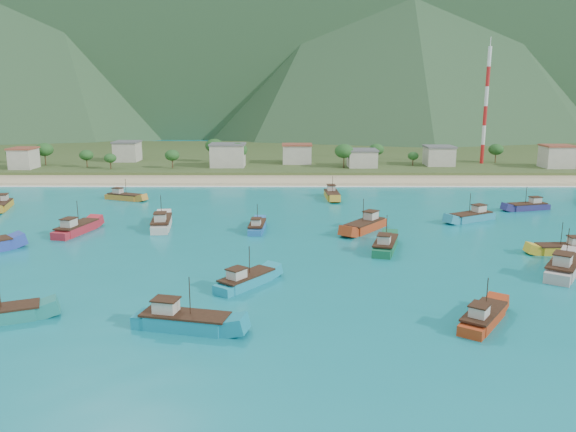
{
  "coord_description": "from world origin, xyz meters",
  "views": [
    {
      "loc": [
        -3.86,
        -85.78,
        26.27
      ],
      "look_at": [
        -4.25,
        18.0,
        3.0
      ],
      "focal_mm": 35.0,
      "sensor_mm": 36.0,
      "label": 1
    }
  ],
  "objects_px": {
    "boat_17": "(76,229)",
    "boat_8": "(184,322)",
    "radio_tower": "(486,106)",
    "boat_1": "(257,227)",
    "boat_10": "(124,197)",
    "boat_20": "(472,217)",
    "boat_13": "(483,319)",
    "boat_0": "(246,281)",
    "boat_7": "(162,224)",
    "boat_14": "(2,206)",
    "boat_21": "(385,246)",
    "boat_9": "(564,268)",
    "boat_25": "(528,207)",
    "boat_5": "(365,226)",
    "boat_11": "(564,250)",
    "boat_6": "(332,195)"
  },
  "relations": [
    {
      "from": "boat_10",
      "to": "boat_17",
      "type": "height_order",
      "value": "boat_17"
    },
    {
      "from": "boat_17",
      "to": "boat_0",
      "type": "bearing_deg",
      "value": -26.66
    },
    {
      "from": "radio_tower",
      "to": "boat_1",
      "type": "xyz_separation_m",
      "value": [
        -72.67,
        -89.21,
        -20.5
      ]
    },
    {
      "from": "boat_8",
      "to": "boat_9",
      "type": "relative_size",
      "value": 0.98
    },
    {
      "from": "boat_5",
      "to": "boat_17",
      "type": "distance_m",
      "value": 54.69
    },
    {
      "from": "boat_9",
      "to": "boat_10",
      "type": "height_order",
      "value": "boat_9"
    },
    {
      "from": "boat_10",
      "to": "boat_17",
      "type": "xyz_separation_m",
      "value": [
        0.67,
        -33.24,
        0.16
      ]
    },
    {
      "from": "boat_9",
      "to": "radio_tower",
      "type": "bearing_deg",
      "value": 111.61
    },
    {
      "from": "boat_13",
      "to": "boat_20",
      "type": "height_order",
      "value": "boat_20"
    },
    {
      "from": "boat_5",
      "to": "boat_11",
      "type": "relative_size",
      "value": 1.14
    },
    {
      "from": "boat_13",
      "to": "boat_1",
      "type": "bearing_deg",
      "value": 158.14
    },
    {
      "from": "boat_0",
      "to": "boat_8",
      "type": "bearing_deg",
      "value": -75.33
    },
    {
      "from": "boat_25",
      "to": "boat_10",
      "type": "bearing_deg",
      "value": 68.32
    },
    {
      "from": "boat_1",
      "to": "radio_tower",
      "type": "bearing_deg",
      "value": 53.67
    },
    {
      "from": "boat_14",
      "to": "boat_21",
      "type": "xyz_separation_m",
      "value": [
        81.48,
        -33.42,
        0.04
      ]
    },
    {
      "from": "boat_0",
      "to": "boat_8",
      "type": "height_order",
      "value": "boat_8"
    },
    {
      "from": "boat_5",
      "to": "boat_20",
      "type": "relative_size",
      "value": 1.04
    },
    {
      "from": "boat_10",
      "to": "boat_21",
      "type": "relative_size",
      "value": 0.89
    },
    {
      "from": "boat_9",
      "to": "boat_11",
      "type": "bearing_deg",
      "value": 98.52
    },
    {
      "from": "boat_10",
      "to": "boat_13",
      "type": "distance_m",
      "value": 98.06
    },
    {
      "from": "boat_9",
      "to": "boat_14",
      "type": "relative_size",
      "value": 1.11
    },
    {
      "from": "boat_17",
      "to": "boat_21",
      "type": "relative_size",
      "value": 1.03
    },
    {
      "from": "boat_1",
      "to": "boat_11",
      "type": "relative_size",
      "value": 0.95
    },
    {
      "from": "boat_17",
      "to": "boat_20",
      "type": "height_order",
      "value": "boat_17"
    },
    {
      "from": "boat_7",
      "to": "boat_21",
      "type": "xyz_separation_m",
      "value": [
        41.18,
        -15.58,
        -0.08
      ]
    },
    {
      "from": "boat_1",
      "to": "boat_6",
      "type": "relative_size",
      "value": 0.89
    },
    {
      "from": "boat_17",
      "to": "boat_9",
      "type": "bearing_deg",
      "value": -2.67
    },
    {
      "from": "boat_20",
      "to": "boat_14",
      "type": "bearing_deg",
      "value": 53.95
    },
    {
      "from": "boat_0",
      "to": "boat_14",
      "type": "relative_size",
      "value": 0.91
    },
    {
      "from": "boat_8",
      "to": "boat_14",
      "type": "height_order",
      "value": "boat_8"
    },
    {
      "from": "radio_tower",
      "to": "boat_10",
      "type": "xyz_separation_m",
      "value": [
        -107.25,
        -58.37,
        -20.47
      ]
    },
    {
      "from": "radio_tower",
      "to": "boat_0",
      "type": "distance_m",
      "value": 142.19
    },
    {
      "from": "boat_8",
      "to": "boat_11",
      "type": "distance_m",
      "value": 64.66
    },
    {
      "from": "boat_8",
      "to": "boat_11",
      "type": "xyz_separation_m",
      "value": [
        57.22,
        30.12,
        -0.17
      ]
    },
    {
      "from": "boat_21",
      "to": "boat_6",
      "type": "bearing_deg",
      "value": 113.55
    },
    {
      "from": "boat_8",
      "to": "boat_25",
      "type": "xyz_separation_m",
      "value": [
        65.61,
        64.91,
        -0.17
      ]
    },
    {
      "from": "boat_10",
      "to": "boat_25",
      "type": "height_order",
      "value": "boat_25"
    },
    {
      "from": "boat_10",
      "to": "boat_8",
      "type": "bearing_deg",
      "value": 42.59
    },
    {
      "from": "boat_10",
      "to": "boat_0",
      "type": "bearing_deg",
      "value": 51.11
    },
    {
      "from": "boat_17",
      "to": "boat_8",
      "type": "bearing_deg",
      "value": -43.14
    },
    {
      "from": "boat_11",
      "to": "boat_21",
      "type": "distance_m",
      "value": 29.26
    },
    {
      "from": "boat_7",
      "to": "boat_8",
      "type": "xyz_separation_m",
      "value": [
        13.16,
        -47.6,
        -0.02
      ]
    },
    {
      "from": "boat_0",
      "to": "boat_25",
      "type": "bearing_deg",
      "value": 77.67
    },
    {
      "from": "boat_0",
      "to": "boat_8",
      "type": "xyz_separation_m",
      "value": [
        -5.93,
        -14.21,
        0.13
      ]
    },
    {
      "from": "boat_8",
      "to": "boat_20",
      "type": "relative_size",
      "value": 1.09
    },
    {
      "from": "boat_6",
      "to": "boat_13",
      "type": "bearing_deg",
      "value": 95.89
    },
    {
      "from": "boat_9",
      "to": "boat_25",
      "type": "relative_size",
      "value": 1.19
    },
    {
      "from": "boat_10",
      "to": "boat_20",
      "type": "bearing_deg",
      "value": 95.86
    },
    {
      "from": "radio_tower",
      "to": "boat_8",
      "type": "xyz_separation_m",
      "value": [
        -78.34,
        -134.87,
        -20.28
      ]
    },
    {
      "from": "radio_tower",
      "to": "boat_13",
      "type": "height_order",
      "value": "radio_tower"
    }
  ]
}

